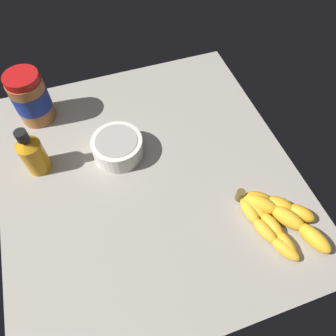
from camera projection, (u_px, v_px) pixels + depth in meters
ground_plane at (149, 177)px, 80.04cm from camera, size 71.39×77.97×3.84cm
banana_bunch at (278, 219)px, 69.84cm from camera, size 15.55×20.05×3.68cm
peanut_butter_jar at (31, 98)px, 82.96cm from camera, size 9.46×9.46×14.60cm
honey_bottle at (32, 153)px, 74.50cm from camera, size 5.77×5.77×13.67cm
small_bowl at (118, 147)px, 79.43cm from camera, size 12.84×12.84×5.45cm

